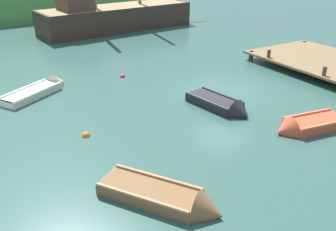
% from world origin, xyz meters
% --- Properties ---
extents(ground_plane, '(120.00, 120.00, 0.00)m').
position_xyz_m(ground_plane, '(0.00, 0.00, 0.00)').
color(ground_plane, '#33564C').
extents(dock, '(5.48, 7.38, 1.58)m').
position_xyz_m(dock, '(7.27, 0.00, 0.43)').
color(dock, olive).
rests_on(dock, ground).
extents(sailing_ship, '(15.59, 5.04, 11.23)m').
position_xyz_m(sailing_ship, '(1.32, 15.95, 0.73)').
color(sailing_ship, '#38281E').
rests_on(sailing_ship, ground).
extents(rowboat_outer_right, '(2.80, 3.43, 1.01)m').
position_xyz_m(rowboat_outer_right, '(-6.32, -5.56, 0.11)').
color(rowboat_outer_right, brown).
rests_on(rowboat_outer_right, ground).
extents(rowboat_portside, '(1.60, 3.20, 1.06)m').
position_xyz_m(rowboat_portside, '(-1.25, -1.56, 0.12)').
color(rowboat_portside, black).
rests_on(rowboat_portside, ground).
extents(rowboat_outer_left, '(3.05, 1.52, 1.02)m').
position_xyz_m(rowboat_outer_left, '(0.25, -4.59, 0.11)').
color(rowboat_outer_left, '#C64C2D').
rests_on(rowboat_outer_left, ground).
extents(rowboat_center, '(3.58, 2.79, 1.02)m').
position_xyz_m(rowboat_center, '(-7.43, 4.35, 0.09)').
color(rowboat_center, beige).
rests_on(rowboat_center, ground).
extents(buoy_orange, '(0.31, 0.31, 0.31)m').
position_xyz_m(buoy_orange, '(-7.01, -0.86, 0.00)').
color(buoy_orange, orange).
rests_on(buoy_orange, ground).
extents(buoy_red, '(0.29, 0.29, 0.29)m').
position_xyz_m(buoy_red, '(-3.22, 4.41, 0.00)').
color(buoy_red, red).
rests_on(buoy_red, ground).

